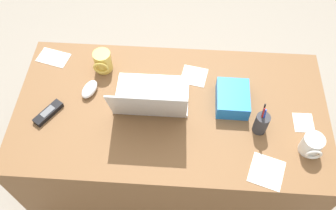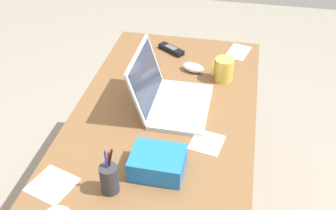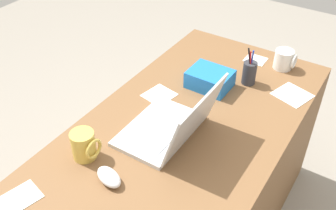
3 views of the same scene
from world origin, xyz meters
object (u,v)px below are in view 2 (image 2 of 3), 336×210
at_px(coffee_mug_tall, 223,69).
at_px(snack_bag, 158,163).
at_px(computer_mouse, 193,68).
at_px(laptop, 170,97).
at_px(cordless_phone, 171,49).
at_px(pen_holder, 109,178).

height_order(coffee_mug_tall, snack_bag, coffee_mug_tall).
bearing_deg(computer_mouse, coffee_mug_tall, -89.86).
xyz_separation_m(computer_mouse, coffee_mug_tall, (-0.04, -0.14, 0.03)).
distance_m(laptop, cordless_phone, 0.47).
xyz_separation_m(cordless_phone, pen_holder, (-0.95, 0.02, 0.04)).
relative_size(laptop, computer_mouse, 3.12).
xyz_separation_m(laptop, snack_bag, (-0.37, -0.03, -0.01)).
height_order(computer_mouse, cordless_phone, computer_mouse).
xyz_separation_m(computer_mouse, snack_bag, (-0.67, 0.02, 0.02)).
distance_m(computer_mouse, cordless_phone, 0.22).
xyz_separation_m(pen_holder, snack_bag, (0.12, -0.13, -0.02)).
xyz_separation_m(coffee_mug_tall, pen_holder, (-0.74, 0.30, 0.00)).
bearing_deg(computer_mouse, cordless_phone, 57.30).
bearing_deg(pen_holder, coffee_mug_tall, -22.10).
distance_m(computer_mouse, pen_holder, 0.80).
bearing_deg(pen_holder, computer_mouse, -11.34).
height_order(laptop, coffee_mug_tall, laptop).
bearing_deg(laptop, pen_holder, 168.21).
bearing_deg(laptop, coffee_mug_tall, -38.24).
bearing_deg(coffee_mug_tall, cordless_phone, 53.34).
bearing_deg(coffee_mug_tall, laptop, 141.76).
relative_size(coffee_mug_tall, pen_holder, 0.61).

